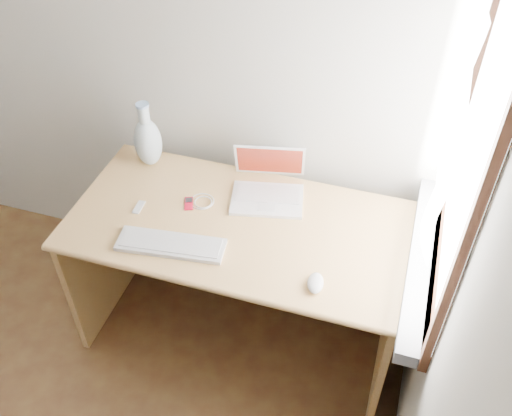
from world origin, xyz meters
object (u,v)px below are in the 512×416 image
(laptop, at_px, (270,187))
(vase, at_px, (148,140))
(desk, at_px, (245,244))
(external_keyboard, at_px, (171,245))

(laptop, bearing_deg, vase, 162.93)
(desk, height_order, vase, vase)
(desk, distance_m, external_keyboard, 0.43)
(desk, height_order, laptop, laptop)
(desk, bearing_deg, laptop, 57.70)
(laptop, bearing_deg, external_keyboard, -136.86)
(desk, xyz_separation_m, external_keyboard, (-0.21, -0.30, 0.23))
(vase, bearing_deg, external_keyboard, -56.80)
(desk, bearing_deg, vase, 161.61)
(desk, relative_size, vase, 4.37)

